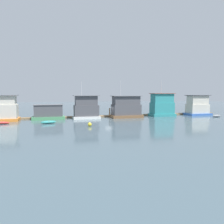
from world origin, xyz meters
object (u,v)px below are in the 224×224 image
(houseboat_green, at_px, (48,113))
(dinghy_grey, at_px, (217,116))
(buoy_yellow, at_px, (90,124))
(houseboat_blue, at_px, (197,106))
(houseboat_orange, at_px, (2,109))
(dinghy_teal, at_px, (48,122))
(mooring_post_near_right, at_px, (110,113))
(houseboat_teal, at_px, (162,105))
(dinghy_red, at_px, (2,123))
(mooring_post_centre, at_px, (53,114))
(houseboat_brown, at_px, (126,108))
(houseboat_white, at_px, (86,108))

(houseboat_green, distance_m, dinghy_grey, 39.19)
(buoy_yellow, bearing_deg, houseboat_blue, 21.43)
(buoy_yellow, bearing_deg, houseboat_orange, 143.30)
(dinghy_teal, distance_m, mooring_post_near_right, 16.03)
(houseboat_green, height_order, buoy_yellow, houseboat_green)
(houseboat_teal, relative_size, mooring_post_near_right, 4.18)
(dinghy_red, xyz_separation_m, mooring_post_centre, (9.08, 5.93, 0.78))
(houseboat_brown, height_order, buoy_yellow, houseboat_brown)
(houseboat_brown, bearing_deg, houseboat_orange, 179.12)
(houseboat_orange, xyz_separation_m, buoy_yellow, (15.71, -11.71, -2.10))
(mooring_post_centre, bearing_deg, dinghy_grey, -10.03)
(dinghy_grey, bearing_deg, mooring_post_near_right, 164.87)
(dinghy_red, xyz_separation_m, mooring_post_near_right, (22.19, 5.93, 0.85))
(dinghy_teal, relative_size, mooring_post_near_right, 1.40)
(houseboat_brown, distance_m, houseboat_teal, 9.66)
(houseboat_orange, distance_m, mooring_post_centre, 9.99)
(houseboat_green, xyz_separation_m, mooring_post_near_right, (13.97, 0.95, -0.42))
(houseboat_white, bearing_deg, houseboat_brown, -1.66)
(houseboat_green, height_order, dinghy_red, houseboat_green)
(dinghy_red, distance_m, buoy_yellow, 16.75)
(mooring_post_near_right, height_order, buoy_yellow, mooring_post_near_right)
(houseboat_blue, height_order, mooring_post_centre, houseboat_blue)
(houseboat_green, bearing_deg, dinghy_grey, -8.44)
(houseboat_orange, bearing_deg, dinghy_teal, -35.15)
(dinghy_red, bearing_deg, houseboat_orange, 98.84)
(buoy_yellow, bearing_deg, houseboat_teal, 30.47)
(dinghy_grey, bearing_deg, houseboat_blue, 104.34)
(houseboat_green, height_order, dinghy_teal, houseboat_green)
(houseboat_green, height_order, mooring_post_near_right, houseboat_green)
(houseboat_green, distance_m, dinghy_red, 9.69)
(dinghy_teal, bearing_deg, dinghy_red, 166.84)
(houseboat_white, xyz_separation_m, buoy_yellow, (-1.29, -11.58, -1.99))
(houseboat_blue, distance_m, dinghy_red, 45.86)
(buoy_yellow, bearing_deg, dinghy_red, 153.90)
(houseboat_white, xyz_separation_m, mooring_post_centre, (-7.25, 1.71, -1.34))
(houseboat_blue, bearing_deg, houseboat_orange, -179.66)
(mooring_post_near_right, bearing_deg, houseboat_brown, -30.03)
(houseboat_blue, bearing_deg, dinghy_grey, -75.66)
(houseboat_brown, height_order, dinghy_red, houseboat_brown)
(houseboat_orange, height_order, dinghy_teal, houseboat_orange)
(mooring_post_near_right, bearing_deg, dinghy_teal, -150.64)
(houseboat_orange, relative_size, houseboat_teal, 0.70)
(houseboat_brown, relative_size, dinghy_grey, 2.89)
(houseboat_green, xyz_separation_m, dinghy_teal, (0.01, -6.90, -1.21))
(houseboat_brown, distance_m, dinghy_teal, 18.46)
(mooring_post_near_right, bearing_deg, houseboat_orange, -176.05)
(houseboat_brown, relative_size, dinghy_red, 2.81)
(houseboat_orange, xyz_separation_m, dinghy_grey, (47.64, -5.12, -2.17))
(dinghy_red, relative_size, mooring_post_centre, 1.53)
(houseboat_orange, xyz_separation_m, houseboat_blue, (46.26, 0.28, -0.10))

